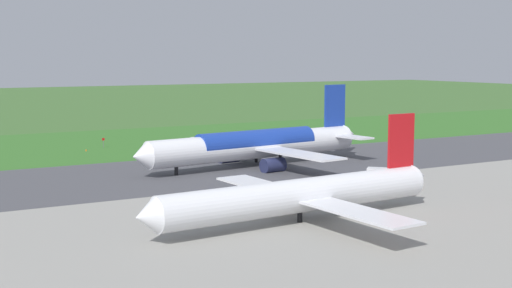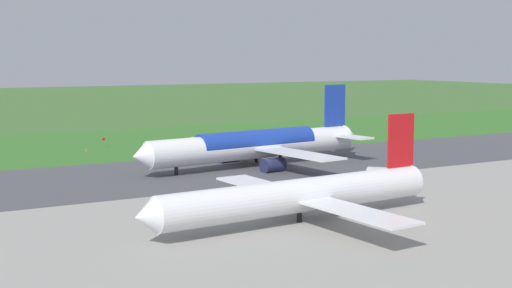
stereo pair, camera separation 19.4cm
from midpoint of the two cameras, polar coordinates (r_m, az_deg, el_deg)
ground_plane at (r=137.53m, az=-1.02°, el=-1.93°), size 800.00×800.00×0.00m
runway_asphalt at (r=137.53m, az=-1.02°, el=-1.92°), size 600.00×37.64×0.06m
apron_concrete at (r=96.22m, az=13.70°, el=-6.06°), size 440.00×110.00×0.05m
grass_verge_foreground at (r=176.19m, az=-7.64°, el=0.01°), size 600.00×80.00×0.04m
airliner_main at (r=138.53m, az=0.17°, el=-0.05°), size 54.12×44.40×15.88m
airliner_parked_mid at (r=91.69m, az=3.78°, el=-4.17°), size 46.53×38.08×13.58m
service_truck_baggage at (r=121.95m, az=10.35°, el=-2.55°), size 5.69×5.70×2.65m
no_stopping_sign at (r=170.67m, az=-12.35°, el=0.16°), size 0.60×0.10×2.42m
traffic_cone_orange at (r=166.00m, az=-13.70°, el=-0.48°), size 0.40×0.40×0.55m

